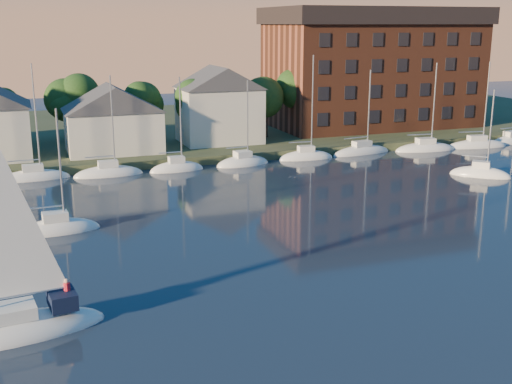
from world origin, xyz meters
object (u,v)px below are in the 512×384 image
clubhouse_centre (113,118)px  drifting_sailboat_right (480,175)px  clubhouse_east (219,104)px  condo_block (372,67)px  hero_sailboat (12,323)px  drifting_sailboat_left (56,231)px

clubhouse_centre → drifting_sailboat_right: bearing=-32.2°
clubhouse_east → condo_block: bearing=12.9°
hero_sailboat → drifting_sailboat_right: size_ratio=1.49×
clubhouse_centre → drifting_sailboat_left: drifting_sailboat_left is taller
hero_sailboat → condo_block: bearing=-141.6°
clubhouse_centre → drifting_sailboat_left: bearing=-107.3°
clubhouse_centre → clubhouse_east: (14.00, 2.00, 0.87)m
clubhouse_centre → clubhouse_east: 14.17m
clubhouse_east → condo_block: 26.94m
clubhouse_east → condo_block: condo_block is taller
clubhouse_centre → drifting_sailboat_right: 42.98m
drifting_sailboat_left → drifting_sailboat_right: drifting_sailboat_left is taller
drifting_sailboat_left → drifting_sailboat_right: size_ratio=1.04×
drifting_sailboat_right → clubhouse_centre: bearing=-168.8°
condo_block → clubhouse_east: bearing=-167.1°
condo_block → drifting_sailboat_left: condo_block is taller
condo_block → hero_sailboat: 74.14m
hero_sailboat → drifting_sailboat_left: size_ratio=1.43×
clubhouse_centre → drifting_sailboat_left: 28.81m
clubhouse_centre → hero_sailboat: (-11.70, -44.39, -4.50)m
hero_sailboat → clubhouse_centre: bearing=-111.7°
clubhouse_east → drifting_sailboat_right: bearing=-48.2°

